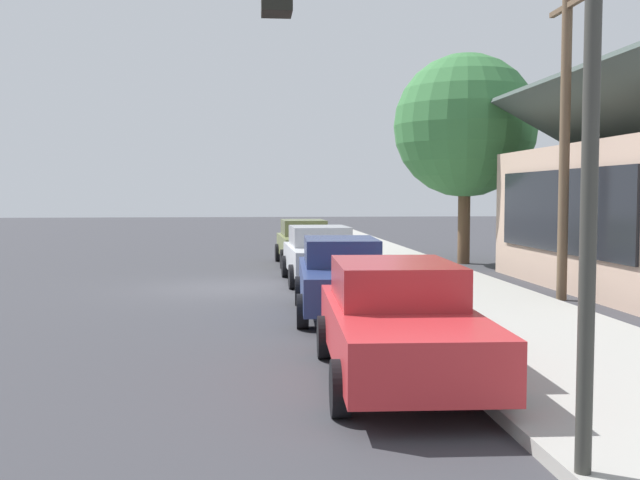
{
  "coord_description": "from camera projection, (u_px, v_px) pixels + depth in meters",
  "views": [
    {
      "loc": [
        19.57,
        0.77,
        2.54
      ],
      "look_at": [
        1.04,
        2.58,
        1.36
      ],
      "focal_mm": 41.01,
      "sensor_mm": 36.0,
      "label": 1
    }
  ],
  "objects": [
    {
      "name": "ground_plane",
      "position": [
        220.0,
        289.0,
        19.53
      ],
      "size": [
        120.0,
        120.0,
        0.0
      ],
      "primitive_type": "plane",
      "color": "#38383D"
    },
    {
      "name": "traffic_light_main",
      "position": [
        466.0,
        77.0,
        5.93
      ],
      "size": [
        0.37,
        2.79,
        5.2
      ],
      "color": "#383833",
      "rests_on": "ground"
    },
    {
      "name": "car_olive",
      "position": [
        304.0,
        242.0,
        26.23
      ],
      "size": [
        4.43,
        2.02,
        1.59
      ],
      "rotation": [
        0.0,
        0.0,
        0.03
      ],
      "color": "olive",
      "rests_on": "ground"
    },
    {
      "name": "fire_hydrant_red",
      "position": [
        373.0,
        267.0,
        20.23
      ],
      "size": [
        0.22,
        0.22,
        0.71
      ],
      "color": "red",
      "rests_on": "sidewalk_curb"
    },
    {
      "name": "shade_tree",
      "position": [
        465.0,
        126.0,
        26.24
      ],
      "size": [
        5.13,
        5.13,
        7.55
      ],
      "color": "brown",
      "rests_on": "ground"
    },
    {
      "name": "car_silver",
      "position": [
        321.0,
        254.0,
        20.98
      ],
      "size": [
        4.52,
        2.14,
        1.59
      ],
      "rotation": [
        0.0,
        0.0,
        0.02
      ],
      "color": "silver",
      "rests_on": "ground"
    },
    {
      "name": "car_navy",
      "position": [
        342.0,
        276.0,
        15.3
      ],
      "size": [
        4.77,
        2.12,
        1.59
      ],
      "rotation": [
        0.0,
        0.0,
        -0.05
      ],
      "color": "navy",
      "rests_on": "ground"
    },
    {
      "name": "utility_pole_wooden",
      "position": [
        565.0,
        135.0,
        17.19
      ],
      "size": [
        1.8,
        0.24,
        7.5
      ],
      "color": "brown",
      "rests_on": "ground"
    },
    {
      "name": "sidewalk_curb",
      "position": [
        425.0,
        283.0,
        20.07
      ],
      "size": [
        60.0,
        4.2,
        0.16
      ],
      "primitive_type": "cube",
      "color": "#A3A099",
      "rests_on": "ground"
    },
    {
      "name": "car_cherry",
      "position": [
        398.0,
        321.0,
        9.91
      ],
      "size": [
        4.85,
        2.22,
        1.59
      ],
      "rotation": [
        0.0,
        0.0,
        -0.04
      ],
      "color": "red",
      "rests_on": "ground"
    }
  ]
}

